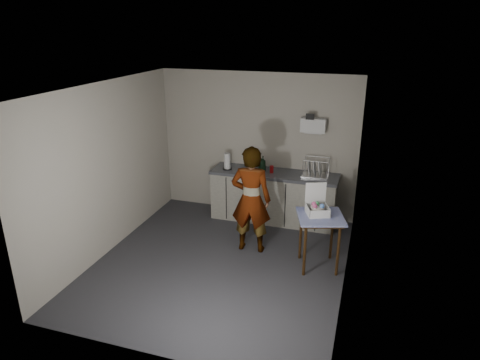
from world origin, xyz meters
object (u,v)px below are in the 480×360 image
(side_table, at_px, (320,222))
(standing_man, at_px, (251,200))
(dish_rack, at_px, (315,172))
(bakery_box, at_px, (317,208))
(soda_can, at_px, (272,169))
(dark_bottle, at_px, (260,165))
(paper_towel, at_px, (227,162))
(kitchen_counter, at_px, (274,198))
(soap_bottle, at_px, (263,164))

(side_table, height_order, standing_man, standing_man)
(dish_rack, bearing_deg, standing_man, -123.64)
(side_table, height_order, bakery_box, bakery_box)
(bakery_box, bearing_deg, soda_can, 104.76)
(dark_bottle, xyz_separation_m, paper_towel, (-0.58, -0.11, 0.03))
(kitchen_counter, distance_m, dish_rack, 0.90)
(side_table, xyz_separation_m, dish_rack, (-0.29, 1.40, 0.27))
(paper_towel, bearing_deg, standing_man, -55.06)
(soap_bottle, bearing_deg, standing_man, -84.36)
(standing_man, bearing_deg, paper_towel, -59.12)
(bakery_box, bearing_deg, standing_man, 149.08)
(kitchen_counter, height_order, dish_rack, dish_rack)
(soap_bottle, relative_size, dark_bottle, 1.32)
(dark_bottle, relative_size, bakery_box, 0.51)
(standing_man, bearing_deg, bakery_box, 167.56)
(dark_bottle, bearing_deg, bakery_box, -48.17)
(side_table, xyz_separation_m, soda_can, (-1.04, 1.34, 0.26))
(dark_bottle, height_order, bakery_box, bakery_box)
(side_table, bearing_deg, soda_can, 110.83)
(standing_man, bearing_deg, kitchen_counter, -98.67)
(soda_can, height_order, dark_bottle, dark_bottle)
(kitchen_counter, height_order, side_table, kitchen_counter)
(kitchen_counter, bearing_deg, soda_can, -152.10)
(side_table, distance_m, standing_man, 1.11)
(soap_bottle, distance_m, paper_towel, 0.65)
(kitchen_counter, bearing_deg, dark_bottle, 172.62)
(kitchen_counter, xyz_separation_m, dark_bottle, (-0.27, 0.03, 0.59))
(soda_can, bearing_deg, side_table, -52.15)
(paper_towel, bearing_deg, side_table, -34.98)
(kitchen_counter, xyz_separation_m, paper_towel, (-0.85, -0.07, 0.62))
(side_table, bearing_deg, kitchen_counter, 109.11)
(soda_can, xyz_separation_m, paper_towel, (-0.80, -0.05, 0.08))
(soda_can, height_order, bakery_box, bakery_box)
(side_table, bearing_deg, dish_rack, 84.63)
(dark_bottle, distance_m, bakery_box, 1.80)
(soap_bottle, xyz_separation_m, bakery_box, (1.13, -1.28, -0.14))
(standing_man, distance_m, soda_can, 1.14)
(standing_man, bearing_deg, soap_bottle, -88.42)
(side_table, height_order, soda_can, soda_can)
(standing_man, height_order, soda_can, standing_man)
(kitchen_counter, xyz_separation_m, soap_bottle, (-0.20, -0.03, 0.63))
(soda_can, bearing_deg, standing_man, -92.42)
(soda_can, bearing_deg, soap_bottle, -178.88)
(kitchen_counter, distance_m, standing_man, 1.23)
(paper_towel, xyz_separation_m, bakery_box, (1.78, -1.23, -0.14))
(side_table, xyz_separation_m, dark_bottle, (-1.26, 1.39, 0.30))
(kitchen_counter, xyz_separation_m, soda_can, (-0.05, -0.02, 0.55))
(side_table, bearing_deg, dark_bottle, 115.09)
(soap_bottle, relative_size, soda_can, 2.29)
(paper_towel, distance_m, bakery_box, 2.17)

